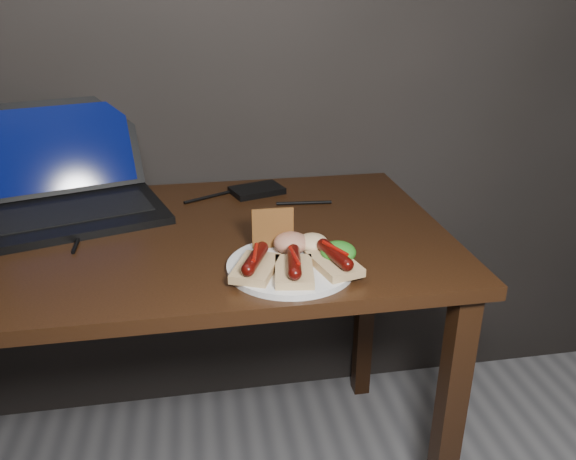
# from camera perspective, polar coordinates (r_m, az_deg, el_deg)

# --- Properties ---
(desk) EXTENTS (1.40, 0.70, 0.75)m
(desk) POSITION_cam_1_polar(r_m,az_deg,el_deg) (1.32, -15.21, -4.16)
(desk) COLOR black
(desk) RESTS_ON ground
(laptop) EXTENTS (0.49, 0.47, 0.25)m
(laptop) POSITION_cam_1_polar(r_m,az_deg,el_deg) (1.46, -21.17, 3.75)
(laptop) COLOR black
(laptop) RESTS_ON desk
(hard_drive) EXTENTS (0.15, 0.12, 0.02)m
(hard_drive) POSITION_cam_1_polar(r_m,az_deg,el_deg) (1.50, -3.19, 4.06)
(hard_drive) COLOR black
(hard_drive) RESTS_ON desk
(desk_cables) EXTENTS (1.00, 0.36, 0.01)m
(desk_cables) POSITION_cam_1_polar(r_m,az_deg,el_deg) (1.41, -16.08, 1.70)
(desk_cables) COLOR black
(desk_cables) RESTS_ON desk
(plate) EXTENTS (0.26, 0.26, 0.01)m
(plate) POSITION_cam_1_polar(r_m,az_deg,el_deg) (1.09, 0.27, -3.70)
(plate) COLOR silver
(plate) RESTS_ON desk
(bread_sausage_left) EXTENTS (0.11, 0.13, 0.04)m
(bread_sausage_left) POSITION_cam_1_polar(r_m,az_deg,el_deg) (1.05, -3.33, -3.46)
(bread_sausage_left) COLOR #DAB580
(bread_sausage_left) RESTS_ON plate
(bread_sausage_center) EXTENTS (0.09, 0.12, 0.04)m
(bread_sausage_center) POSITION_cam_1_polar(r_m,az_deg,el_deg) (1.04, 0.62, -3.79)
(bread_sausage_center) COLOR #DAB580
(bread_sausage_center) RESTS_ON plate
(bread_sausage_right) EXTENTS (0.10, 0.13, 0.04)m
(bread_sausage_right) POSITION_cam_1_polar(r_m,az_deg,el_deg) (1.07, 4.75, -3.03)
(bread_sausage_right) COLOR #DAB580
(bread_sausage_right) RESTS_ON plate
(crispbread) EXTENTS (0.08, 0.01, 0.08)m
(crispbread) POSITION_cam_1_polar(r_m,az_deg,el_deg) (1.14, -1.56, 0.19)
(crispbread) COLOR brown
(crispbread) RESTS_ON plate
(salad_greens) EXTENTS (0.07, 0.07, 0.04)m
(salad_greens) POSITION_cam_1_polar(r_m,az_deg,el_deg) (1.10, 5.13, -2.25)
(salad_greens) COLOR #1D5E12
(salad_greens) RESTS_ON plate
(salsa_mound) EXTENTS (0.07, 0.07, 0.04)m
(salsa_mound) POSITION_cam_1_polar(r_m,az_deg,el_deg) (1.13, 0.33, -1.31)
(salsa_mound) COLOR maroon
(salsa_mound) RESTS_ON plate
(coleslaw_mound) EXTENTS (0.06, 0.06, 0.04)m
(coleslaw_mound) POSITION_cam_1_polar(r_m,az_deg,el_deg) (1.14, 2.49, -1.29)
(coleslaw_mound) COLOR beige
(coleslaw_mound) RESTS_ON plate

